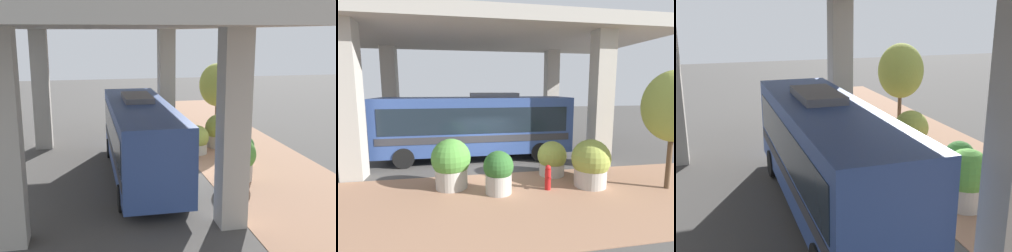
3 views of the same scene
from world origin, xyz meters
The scene contains 10 objects.
ground_plane centered at (0.00, 0.00, 0.00)m, with size 80.00×80.00×0.00m, color #474442.
sidewalk_strip centered at (-3.00, 0.00, 0.01)m, with size 6.00×40.00×0.02m.
overpass centered at (4.00, 0.00, 6.26)m, with size 9.40×19.30×7.14m.
bus centered at (2.83, 0.31, 1.94)m, with size 2.65×10.12×3.59m.
fire_hydrant centered at (-2.20, -2.05, 0.50)m, with size 0.47×0.23×0.98m.
planter_front centered at (-2.17, -0.16, 0.82)m, with size 1.11×1.11×1.59m.
planter_middle centered at (-1.32, 1.55, 0.98)m, with size 1.50×1.50×1.94m.
planter_back centered at (-0.61, -2.79, 0.75)m, with size 1.27×1.27×1.54m.
planter_extra centered at (-2.13, -3.82, 0.94)m, with size 1.50×1.50×1.87m.
street_tree_near centered at (-2.90, -6.61, 3.17)m, with size 2.21×2.21×4.51m.
Camera 2 is at (-11.28, 1.24, 3.86)m, focal length 28.00 mm.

